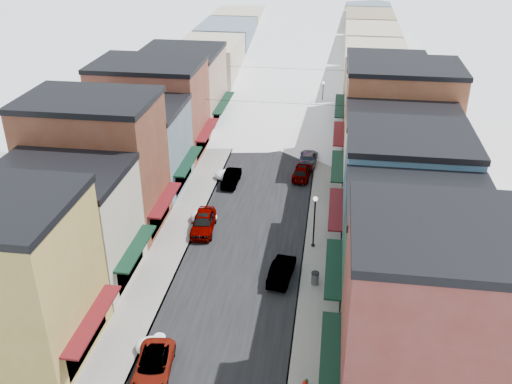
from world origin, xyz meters
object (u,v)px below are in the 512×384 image
(car_dark_hatch, at_px, (231,178))
(trash_can, at_px, (315,278))
(car_green_sedan, at_px, (282,270))
(car_silver_sedan, at_px, (203,222))
(streetlamp_near, at_px, (315,215))
(car_white_suv, at_px, (153,367))

(car_dark_hatch, xyz_separation_m, trash_can, (9.76, -16.78, -0.00))
(car_green_sedan, relative_size, trash_can, 4.23)
(car_silver_sedan, bearing_deg, trash_can, -37.88)
(car_dark_hatch, height_order, trash_can, car_dark_hatch)
(car_dark_hatch, bearing_deg, car_silver_sedan, -93.00)
(car_silver_sedan, bearing_deg, streetlamp_near, -12.51)
(car_white_suv, bearing_deg, car_dark_hatch, 83.29)
(car_silver_sedan, bearing_deg, car_white_suv, -91.93)
(car_silver_sedan, xyz_separation_m, car_dark_hatch, (0.80, 9.81, -0.16))
(car_white_suv, bearing_deg, trash_can, 41.70)
(car_silver_sedan, bearing_deg, car_green_sedan, -43.48)
(car_green_sedan, xyz_separation_m, streetlamp_near, (2.27, 4.93, 2.47))
(streetlamp_near, bearing_deg, trash_can, -85.53)
(car_white_suv, relative_size, car_silver_sedan, 0.98)
(car_silver_sedan, xyz_separation_m, car_green_sedan, (7.85, -6.36, -0.11))
(car_dark_hatch, bearing_deg, car_green_sedan, -64.78)
(car_dark_hatch, distance_m, car_green_sedan, 17.65)
(car_white_suv, distance_m, car_silver_sedan, 17.97)
(car_white_suv, relative_size, car_green_sedan, 1.09)
(car_silver_sedan, height_order, car_green_sedan, car_silver_sedan)
(car_white_suv, height_order, car_green_sedan, car_green_sedan)
(car_silver_sedan, relative_size, car_green_sedan, 1.11)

